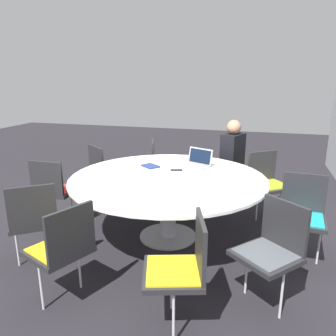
# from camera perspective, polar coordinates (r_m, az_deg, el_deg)

# --- Properties ---
(ground_plane) EXTENTS (16.00, 16.00, 0.00)m
(ground_plane) POSITION_cam_1_polar(r_m,az_deg,el_deg) (3.88, 0.00, -11.85)
(ground_plane) COLOR black
(conference_table) EXTENTS (2.16, 2.16, 0.73)m
(conference_table) POSITION_cam_1_polar(r_m,az_deg,el_deg) (3.64, 0.00, -2.98)
(conference_table) COLOR #B7B7BC
(conference_table) RESTS_ON ground_plane
(chair_0) EXTENTS (0.57, 0.56, 0.86)m
(chair_0) POSITION_cam_1_polar(r_m,az_deg,el_deg) (5.08, 11.67, 0.71)
(chair_0) COLOR #262628
(chair_0) RESTS_ON ground_plane
(chair_1) EXTENTS (0.54, 0.53, 0.86)m
(chair_1) POSITION_cam_1_polar(r_m,az_deg,el_deg) (5.01, -1.15, 0.85)
(chair_1) COLOR #262628
(chair_1) RESTS_ON ground_plane
(chair_2) EXTENTS (0.60, 0.60, 0.86)m
(chair_2) POSITION_cam_1_polar(r_m,az_deg,el_deg) (4.78, -10.94, -0.17)
(chair_2) COLOR #262628
(chair_2) RESTS_ON ground_plane
(chair_3) EXTENTS (0.43, 0.45, 0.86)m
(chair_3) POSITION_cam_1_polar(r_m,az_deg,el_deg) (4.17, -19.28, -3.13)
(chair_3) COLOR #262628
(chair_3) RESTS_ON ground_plane
(chair_4) EXTENTS (0.60, 0.61, 0.86)m
(chair_4) POSITION_cam_1_polar(r_m,az_deg,el_deg) (3.37, -22.36, -7.87)
(chair_4) COLOR #262628
(chair_4) RESTS_ON ground_plane
(chair_5) EXTENTS (0.57, 0.56, 0.86)m
(chair_5) POSITION_cam_1_polar(r_m,az_deg,el_deg) (2.77, -17.87, -12.66)
(chair_5) COLOR #262628
(chair_5) RESTS_ON ground_plane
(chair_6) EXTENTS (0.54, 0.53, 0.86)m
(chair_6) POSITION_cam_1_polar(r_m,az_deg,el_deg) (2.41, 2.50, -16.34)
(chair_6) COLOR #262628
(chair_6) RESTS_ON ground_plane
(chair_7) EXTENTS (0.61, 0.61, 0.86)m
(chair_7) POSITION_cam_1_polar(r_m,az_deg,el_deg) (2.76, 17.68, -12.76)
(chair_7) COLOR #262628
(chair_7) RESTS_ON ground_plane
(chair_8) EXTENTS (0.46, 0.48, 0.86)m
(chair_8) POSITION_cam_1_polar(r_m,az_deg,el_deg) (3.52, 22.37, -6.88)
(chair_8) COLOR #262628
(chair_8) RESTS_ON ground_plane
(chair_9) EXTENTS (0.60, 0.60, 0.86)m
(chair_9) POSITION_cam_1_polar(r_m,az_deg,el_deg) (4.41, 16.92, -1.93)
(chair_9) COLOR #262628
(chair_9) RESTS_ON ground_plane
(person_0) EXTENTS (0.42, 0.35, 1.21)m
(person_0) POSITION_cam_1_polar(r_m,az_deg,el_deg) (4.79, 11.32, 2.23)
(person_0) COLOR black
(person_0) RESTS_ON ground_plane
(laptop) EXTENTS (0.35, 0.40, 0.21)m
(laptop) POSITION_cam_1_polar(r_m,az_deg,el_deg) (4.03, 5.15, 1.06)
(laptop) COLOR #99999E
(laptop) RESTS_ON conference_table
(spiral_notebook) EXTENTS (0.25, 0.26, 0.02)m
(spiral_notebook) POSITION_cam_1_polar(r_m,az_deg,el_deg) (4.00, -3.10, 0.34)
(spiral_notebook) COLOR navy
(spiral_notebook) RESTS_ON conference_table
(cell_phone) EXTENTS (0.11, 0.15, 0.01)m
(cell_phone) POSITION_cam_1_polar(r_m,az_deg,el_deg) (3.85, 1.48, -0.38)
(cell_phone) COLOR black
(cell_phone) RESTS_ON conference_table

